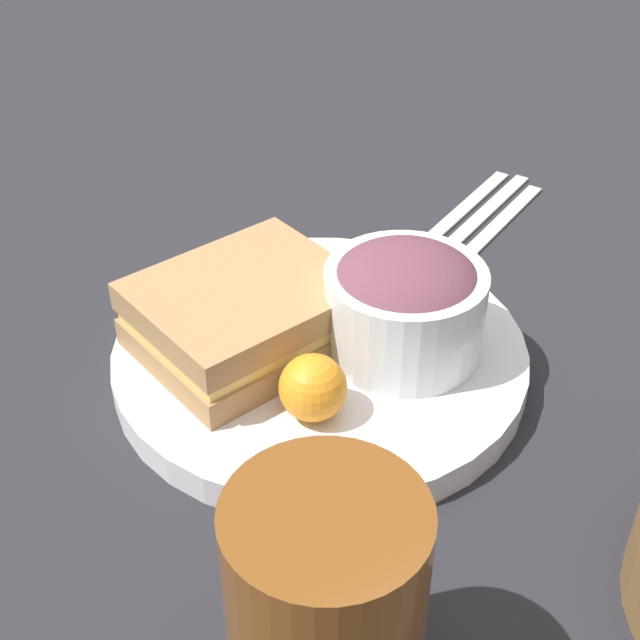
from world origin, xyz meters
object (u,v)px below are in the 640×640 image
object	(u,v)px
sandwich	(246,314)
salad_bowl	(405,301)
spoon	(501,220)
dressing_cup	(335,279)
drink_glass	(325,615)
plate	(320,357)
fork	(463,209)
knife	(482,215)

from	to	relation	value
sandwich	salad_bowl	world-z (taller)	salad_bowl
sandwich	spoon	world-z (taller)	sandwich
sandwich	dressing_cup	distance (m)	0.08
drink_glass	plate	bearing A→B (deg)	-117.34
sandwich	fork	distance (m)	0.28
dressing_cup	fork	world-z (taller)	dressing_cup
dressing_cup	knife	distance (m)	0.20
drink_glass	salad_bowl	bearing A→B (deg)	-130.26
knife	spoon	size ratio (longest dim) A/B	1.17
sandwich	knife	bearing A→B (deg)	-160.49
dressing_cup	spoon	world-z (taller)	dressing_cup
salad_bowl	spoon	size ratio (longest dim) A/B	0.70
sandwich	plate	bearing A→B (deg)	150.36
drink_glass	fork	size ratio (longest dim) A/B	0.77
plate	sandwich	world-z (taller)	sandwich
knife	fork	bearing A→B (deg)	90.00
dressing_cup	knife	world-z (taller)	dressing_cup
plate	fork	world-z (taller)	plate
sandwich	drink_glass	size ratio (longest dim) A/B	1.21
salad_bowl	knife	size ratio (longest dim) A/B	0.60
plate	dressing_cup	xyz separation A→B (m)	(-0.03, -0.04, 0.03)
sandwich	knife	world-z (taller)	sandwich
plate	dressing_cup	bearing A→B (deg)	-129.05
salad_bowl	fork	size ratio (longest dim) A/B	0.63
dressing_cup	sandwich	bearing A→B (deg)	14.23
salad_bowl	fork	bearing A→B (deg)	-135.72
salad_bowl	knife	xyz separation A→B (m)	(-0.17, -0.14, -0.06)
plate	salad_bowl	size ratio (longest dim) A/B	2.65
knife	spoon	xyz separation A→B (m)	(-0.01, 0.02, 0.00)
salad_bowl	dressing_cup	xyz separation A→B (m)	(0.01, -0.07, -0.02)
drink_glass	knife	xyz separation A→B (m)	(-0.33, -0.32, -0.06)
dressing_cup	fork	size ratio (longest dim) A/B	0.36
plate	spoon	world-z (taller)	plate
spoon	fork	bearing A→B (deg)	90.00
drink_glass	spoon	distance (m)	0.46
knife	plate	bearing A→B (deg)	180.00
sandwich	spoon	bearing A→B (deg)	-164.17
knife	dressing_cup	bearing A→B (deg)	173.69
dressing_cup	knife	bearing A→B (deg)	-158.37
fork	knife	xyz separation A→B (m)	(-0.01, 0.02, 0.00)
spoon	drink_glass	bearing A→B (deg)	-165.16
dressing_cup	spoon	xyz separation A→B (m)	(-0.19, -0.06, -0.03)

